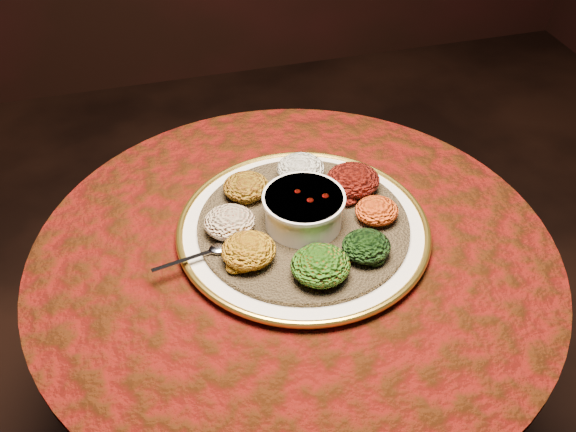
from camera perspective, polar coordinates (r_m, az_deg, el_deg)
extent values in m
cylinder|color=black|center=(1.47, 0.46, -14.09)|extent=(0.12, 0.12, 0.68)
cylinder|color=black|center=(1.19, 0.56, -4.22)|extent=(0.80, 0.80, 0.04)
cylinder|color=#480906|center=(1.30, 0.51, -8.71)|extent=(0.93, 0.93, 0.34)
cylinder|color=#480906|center=(1.17, 0.56, -3.30)|extent=(0.96, 0.96, 0.01)
cylinder|color=white|center=(1.19, 1.36, -1.29)|extent=(0.59, 0.59, 0.02)
torus|color=gold|center=(1.19, 1.37, -1.04)|extent=(0.47, 0.47, 0.01)
cylinder|color=brown|center=(1.18, 1.37, -0.79)|extent=(0.48, 0.48, 0.01)
cylinder|color=white|center=(1.16, 1.40, 0.54)|extent=(0.14, 0.14, 0.06)
cylinder|color=white|center=(1.14, 1.42, 1.60)|extent=(0.15, 0.15, 0.01)
cylinder|color=#510404|center=(1.15, 1.41, 1.25)|extent=(0.12, 0.12, 0.01)
ellipsoid|color=silver|center=(1.13, -6.11, -2.88)|extent=(0.04, 0.03, 0.01)
cube|color=silver|center=(1.12, -9.45, -3.98)|extent=(0.11, 0.03, 0.00)
ellipsoid|color=white|center=(1.27, 1.13, 4.24)|extent=(0.09, 0.09, 0.05)
ellipsoid|color=black|center=(1.24, 5.77, 3.18)|extent=(0.10, 0.10, 0.05)
ellipsoid|color=#BE660F|center=(1.19, 7.89, 0.48)|extent=(0.08, 0.08, 0.04)
ellipsoid|color=black|center=(1.11, 6.97, -2.68)|extent=(0.09, 0.08, 0.04)
ellipsoid|color=#AC3A0B|center=(1.07, 2.90, -4.40)|extent=(0.10, 0.10, 0.05)
ellipsoid|color=#A9760E|center=(1.10, -3.52, -3.07)|extent=(0.09, 0.09, 0.05)
ellipsoid|color=maroon|center=(1.15, -5.22, -0.54)|extent=(0.09, 0.09, 0.04)
ellipsoid|color=#8F6711|center=(1.23, -3.76, 2.63)|extent=(0.09, 0.08, 0.04)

